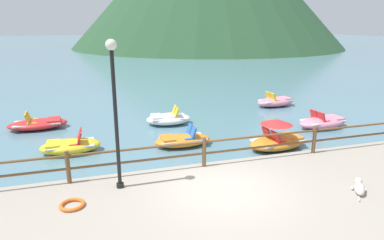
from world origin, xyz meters
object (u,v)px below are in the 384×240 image
Objects in this scene: pedal_boat_6 at (276,102)px; life_ring at (72,205)px; pedal_boat_5 at (278,139)px; pedal_boat_1 at (38,124)px; pedal_boat_4 at (323,122)px; pedal_boat_7 at (183,140)px; pedal_boat_3 at (70,146)px; pedal_boat_0 at (168,119)px; lamp_post at (115,102)px; dog_resting at (359,187)px.

life_ring is at bearing -139.94° from pedal_boat_6.
pedal_boat_5 reaches higher than life_ring.
pedal_boat_4 reaches higher than pedal_boat_1.
pedal_boat_7 is at bearing 47.67° from life_ring.
pedal_boat_5 is (7.69, -1.86, 0.12)m from pedal_boat_3.
pedal_boat_3 is at bearing -158.86° from pedal_boat_6.
pedal_boat_7 is at bearing -92.51° from pedal_boat_0.
pedal_boat_0 is at bearing 30.50° from pedal_boat_3.
pedal_boat_1 is 1.16× the size of pedal_boat_7.
lamp_post is 8.70m from pedal_boat_1.
pedal_boat_7 is (3.97, 4.36, -0.20)m from life_ring.
life_ring is at bearing 169.06° from dog_resting.
dog_resting is 6.63m from pedal_boat_7.
pedal_boat_5 is at bearing -21.21° from pedal_boat_7.
lamp_post is 1.79× the size of pedal_boat_3.
pedal_boat_1 is 1.01× the size of pedal_boat_4.
pedal_boat_6 is (3.52, 6.19, -0.11)m from pedal_boat_5.
pedal_boat_7 is (-3.46, 1.34, -0.15)m from pedal_boat_5.
lamp_post is at bearing -68.68° from pedal_boat_1.
pedal_boat_1 is at bearing -176.54° from pedal_boat_6.
pedal_boat_3 is 0.84× the size of pedal_boat_5.
pedal_boat_0 is at bearing 109.57° from dog_resting.
lamp_post is 6.77m from dog_resting.
pedal_boat_1 is 1.07× the size of pedal_boat_6.
life_ring is at bearing -132.33° from pedal_boat_7.
pedal_boat_6 reaches higher than pedal_boat_4.
pedal_boat_7 is at bearing -6.95° from pedal_boat_3.
dog_resting is 0.39× the size of pedal_boat_3.
pedal_boat_5 is at bearing 87.70° from dog_resting.
pedal_boat_5 is (0.18, 4.42, -0.13)m from dog_resting.
pedal_boat_6 is (0.04, 4.38, 0.01)m from pedal_boat_4.
pedal_boat_3 is (-7.51, 6.27, -0.26)m from dog_resting.
pedal_boat_0 is 3.09m from pedal_boat_7.
pedal_boat_1 is 7.07m from pedal_boat_7.
life_ring is 0.23× the size of pedal_boat_4.
dog_resting reaches higher than life_ring.
pedal_boat_5 is (9.24, -5.42, 0.15)m from pedal_boat_1.
lamp_post is 1.51× the size of pedal_boat_4.
pedal_boat_3 is (1.55, -3.56, 0.03)m from pedal_boat_1.
pedal_boat_0 is 0.90× the size of pedal_boat_6.
pedal_boat_3 is at bearing 166.42° from pedal_boat_5.
pedal_boat_5 is 1.06× the size of pedal_boat_6.
pedal_boat_4 is at bearing -15.82° from pedal_boat_1.
pedal_boat_5 reaches higher than pedal_boat_6.
pedal_boat_7 is (2.76, 3.67, -2.54)m from lamp_post.
pedal_boat_1 is at bearing 113.52° from pedal_boat_3.
life_ring is 0.28× the size of pedal_boat_3.
lamp_post reaches higher than pedal_boat_1.
dog_resting is 9.79m from pedal_boat_3.
pedal_boat_6 reaches higher than pedal_boat_1.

